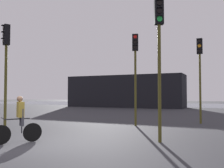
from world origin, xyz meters
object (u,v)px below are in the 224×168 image
object	(u,v)px
traffic_light_near_right	(159,43)
traffic_light_far_right	(200,65)
cyclist	(19,119)
traffic_light_center	(135,62)
traffic_light_near_left	(6,58)
distant_building	(125,91)

from	to	relation	value
traffic_light_near_right	traffic_light_far_right	bearing A→B (deg)	-120.58
traffic_light_near_right	cyclist	xyz separation A→B (m)	(-4.40, -2.15, -2.67)
traffic_light_center	traffic_light_near_right	size ratio (longest dim) A/B	0.98
traffic_light_near_left	cyclist	world-z (taller)	traffic_light_near_left
distant_building	traffic_light_near_right	distance (m)	24.50
distant_building	cyclist	size ratio (longest dim) A/B	9.55
traffic_light_center	cyclist	xyz separation A→B (m)	(-2.10, -6.20, -2.59)
cyclist	traffic_light_center	bearing A→B (deg)	-76.62
traffic_light_near_left	cyclist	distance (m)	3.65
traffic_light_far_right	cyclist	world-z (taller)	traffic_light_far_right
distant_building	traffic_light_near_right	world-z (taller)	traffic_light_near_right
traffic_light_center	distant_building	bearing A→B (deg)	-82.85
distant_building	cyclist	bearing A→B (deg)	-76.85
traffic_light_near_right	cyclist	size ratio (longest dim) A/B	3.13
traffic_light_near_right	traffic_light_center	bearing A→B (deg)	-84.08
traffic_light_center	cyclist	world-z (taller)	traffic_light_center
distant_building	cyclist	distance (m)	25.11
cyclist	traffic_light_far_right	bearing A→B (deg)	-88.73
traffic_light_far_right	cyclist	bearing A→B (deg)	57.98
distant_building	cyclist	xyz separation A→B (m)	(5.71, -24.42, -1.26)
traffic_light_near_right	traffic_light_far_right	distance (m)	6.59
distant_building	traffic_light_near_right	size ratio (longest dim) A/B	3.05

